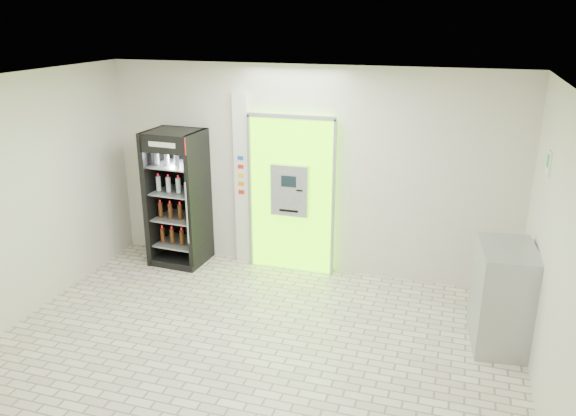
% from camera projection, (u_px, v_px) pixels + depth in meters
% --- Properties ---
extents(ground, '(6.00, 6.00, 0.00)m').
position_uv_depth(ground, '(246.00, 357.00, 6.28)').
color(ground, beige).
rests_on(ground, ground).
extents(room_shell, '(6.00, 6.00, 6.00)m').
position_uv_depth(room_shell, '(242.00, 201.00, 5.68)').
color(room_shell, beige).
rests_on(room_shell, ground).
extents(atm_assembly, '(1.30, 0.24, 2.33)m').
position_uv_depth(atm_assembly, '(292.00, 194.00, 8.14)').
color(atm_assembly, '#6EFF00').
rests_on(atm_assembly, ground).
extents(pillar, '(0.22, 0.11, 2.60)m').
position_uv_depth(pillar, '(242.00, 180.00, 8.34)').
color(pillar, silver).
rests_on(pillar, ground).
extents(beverage_cooler, '(0.80, 0.75, 2.05)m').
position_uv_depth(beverage_cooler, '(178.00, 200.00, 8.44)').
color(beverage_cooler, black).
rests_on(beverage_cooler, ground).
extents(steel_cabinet, '(0.69, 0.95, 1.20)m').
position_uv_depth(steel_cabinet, '(503.00, 296.00, 6.37)').
color(steel_cabinet, '#989B9F').
rests_on(steel_cabinet, ground).
extents(exit_sign, '(0.02, 0.22, 0.26)m').
position_uv_depth(exit_sign, '(549.00, 163.00, 6.02)').
color(exit_sign, white).
rests_on(exit_sign, room_shell).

